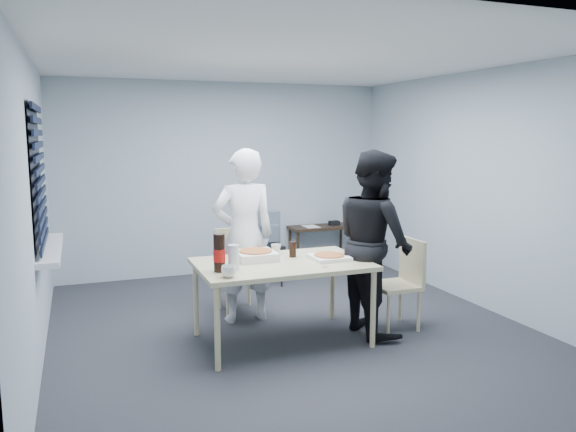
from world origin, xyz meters
name	(u,v)px	position (x,y,z in m)	size (l,w,h in m)	color
room	(42,188)	(-2.20, 0.40, 1.44)	(5.00, 5.00, 5.00)	#2E2E33
dining_table	(282,268)	(-0.19, -0.29, 0.69)	(1.55, 0.98, 0.75)	beige
chair_far	(236,263)	(-0.33, 0.80, 0.51)	(0.42, 0.42, 0.89)	beige
chair_right	(403,277)	(1.06, -0.35, 0.51)	(0.42, 0.42, 0.89)	beige
person_white	(244,236)	(-0.35, 0.41, 0.89)	(0.65, 0.42, 1.77)	white
person_black	(374,242)	(0.74, -0.33, 0.89)	(0.86, 0.47, 1.77)	black
side_table	(320,231)	(1.33, 2.28, 0.52)	(0.90, 0.40, 0.60)	#312115
stool	(267,253)	(0.30, 1.61, 0.41)	(0.37, 0.37, 0.52)	black
backpack	(267,229)	(0.30, 1.60, 0.73)	(0.31, 0.23, 0.43)	slate
pizza_box_a	(256,255)	(-0.39, -0.11, 0.80)	(0.36, 0.36, 0.09)	white
pizza_box_b	(329,257)	(0.26, -0.34, 0.78)	(0.33, 0.33, 0.05)	white
mug_a	(229,271)	(-0.78, -0.64, 0.80)	(0.12, 0.12, 0.10)	silver
mug_b	(276,249)	(-0.12, 0.07, 0.80)	(0.10, 0.10, 0.09)	silver
cola_glass	(293,249)	(-0.02, -0.12, 0.83)	(0.07, 0.07, 0.15)	black
soda_bottle	(219,254)	(-0.81, -0.43, 0.91)	(0.10, 0.10, 0.33)	black
plastic_cups	(233,258)	(-0.69, -0.44, 0.87)	(0.09, 0.09, 0.22)	silver
rubber_band	(325,267)	(0.10, -0.60, 0.75)	(0.05, 0.05, 0.00)	red
papers	(311,226)	(1.18, 2.27, 0.60)	(0.20, 0.27, 0.00)	white
black_box	(334,223)	(1.55, 2.28, 0.63)	(0.14, 0.10, 0.06)	black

